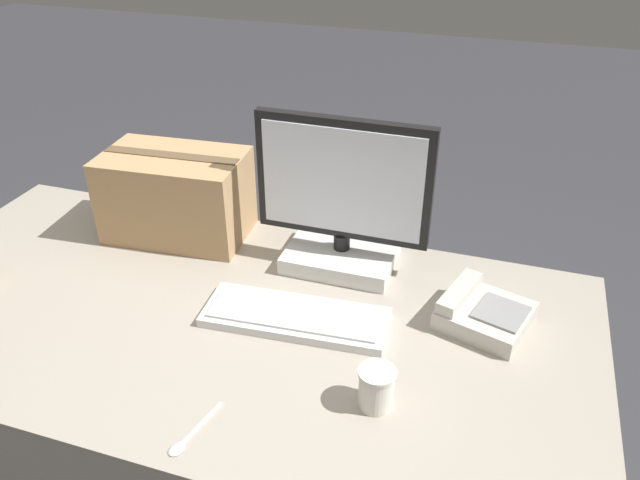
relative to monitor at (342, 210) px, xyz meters
name	(u,v)px	position (x,y,z in m)	size (l,w,h in m)	color
office_desk	(232,416)	(-0.22, -0.31, -0.52)	(1.80, 0.90, 0.71)	#A89E8E
monitor	(342,210)	(0.00, 0.00, 0.00)	(0.46, 0.22, 0.42)	white
keyboard	(295,316)	(-0.03, -0.28, -0.15)	(0.45, 0.19, 0.03)	silver
desk_phone	(482,313)	(0.39, -0.15, -0.14)	(0.24, 0.23, 0.08)	beige
paper_cup_right	(376,388)	(0.21, -0.48, -0.12)	(0.08, 0.08, 0.09)	white
spoon	(187,438)	(-0.11, -0.68, -0.16)	(0.05, 0.15, 0.00)	silver
cardboard_box	(176,195)	(-0.50, 0.01, -0.04)	(0.41, 0.27, 0.25)	tan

